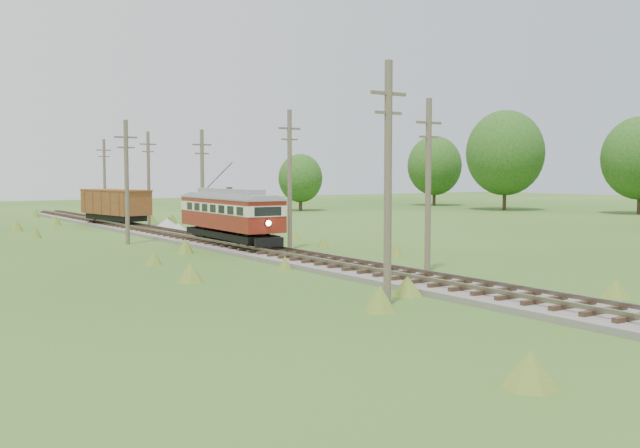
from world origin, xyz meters
TOP-DOWN VIEW (x-y plane):
  - railbed_main at (0.00, 34.00)m, footprint 3.60×96.00m
  - streetcar at (-0.00, 33.26)m, footprint 3.08×11.20m
  - gondola at (-0.00, 56.52)m, footprint 4.14×9.06m
  - gravel_pile at (2.67, 50.31)m, footprint 2.86×3.03m
  - utility_pole_r_2 at (3.30, 18.00)m, footprint 1.60×0.30m
  - utility_pole_r_3 at (3.20, 31.00)m, footprint 1.60×0.30m
  - utility_pole_r_4 at (3.00, 44.00)m, footprint 1.60×0.30m
  - utility_pole_r_5 at (3.40, 57.00)m, footprint 1.60×0.30m
  - utility_pole_r_6 at (3.20, 70.00)m, footprint 1.60×0.30m
  - utility_pole_l_a at (-4.20, 12.00)m, footprint 1.60×0.30m
  - utility_pole_l_b at (-4.50, 40.00)m, footprint 1.60×0.30m
  - tree_right_3 at (60.00, 42.00)m, footprint 9.24×9.24m
  - tree_right_4 at (54.00, 58.00)m, footprint 10.50×10.50m
  - tree_right_5 at (56.00, 74.00)m, footprint 8.40×8.40m
  - tree_mid_b at (30.00, 72.00)m, footprint 5.88×5.88m

SIDE VIEW (x-z plane):
  - railbed_main at x=0.00m, z-range -0.09..0.48m
  - gravel_pile at x=2.67m, z-range -0.03..1.01m
  - gondola at x=0.00m, z-range 0.68..3.58m
  - streetcar at x=0.00m, z-range -0.12..4.96m
  - utility_pole_r_4 at x=3.00m, z-range 0.12..8.52m
  - tree_mid_b at x=30.00m, z-range 0.54..8.12m
  - utility_pole_r_2 at x=3.30m, z-range 0.12..8.72m
  - utility_pole_l_b at x=-4.50m, z-range 0.12..8.72m
  - utility_pole_r_6 at x=3.20m, z-range 0.12..8.82m
  - utility_pole_r_5 at x=3.40m, z-range 0.13..9.03m
  - utility_pole_r_3 at x=3.20m, z-range 0.13..9.13m
  - utility_pole_l_a at x=-4.20m, z-range 0.13..9.13m
  - tree_right_5 at x=56.00m, z-range 0.78..11.60m
  - tree_right_3 at x=60.00m, z-range 0.86..12.77m
  - tree_right_4 at x=54.00m, z-range 0.98..14.51m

